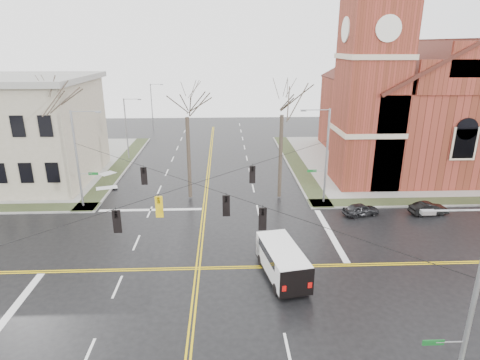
{
  "coord_description": "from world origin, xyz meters",
  "views": [
    {
      "loc": [
        1.9,
        -24.27,
        14.64
      ],
      "look_at": [
        3.16,
        6.0,
        4.36
      ],
      "focal_mm": 30.0,
      "sensor_mm": 36.0,
      "label": 1
    }
  ],
  "objects_px": {
    "church": "(409,97)",
    "signal_pole_ne": "(325,154)",
    "signal_pole_nw": "(79,157)",
    "signal_pole_se": "(468,307)",
    "parked_car_a": "(361,209)",
    "cargo_van": "(281,258)",
    "tree_ne": "(282,109)",
    "streetlight_north_a": "(127,126)",
    "streetlight_north_b": "(153,105)",
    "parked_car_b": "(429,209)",
    "tree_nw_far": "(54,107)",
    "tree_nw_near": "(187,112)"
  },
  "relations": [
    {
      "from": "cargo_van",
      "to": "streetlight_north_a",
      "type": "bearing_deg",
      "value": 108.94
    },
    {
      "from": "signal_pole_nw",
      "to": "cargo_van",
      "type": "xyz_separation_m",
      "value": [
        16.91,
        -12.57,
        -3.7
      ]
    },
    {
      "from": "streetlight_north_b",
      "to": "parked_car_b",
      "type": "distance_m",
      "value": 50.43
    },
    {
      "from": "parked_car_b",
      "to": "tree_ne",
      "type": "height_order",
      "value": "tree_ne"
    },
    {
      "from": "signal_pole_se",
      "to": "streetlight_north_b",
      "type": "distance_m",
      "value": 63.43
    },
    {
      "from": "signal_pole_ne",
      "to": "signal_pole_se",
      "type": "relative_size",
      "value": 1.0
    },
    {
      "from": "streetlight_north_a",
      "to": "parked_car_b",
      "type": "xyz_separation_m",
      "value": [
        31.0,
        -19.59,
        -3.91
      ]
    },
    {
      "from": "streetlight_north_a",
      "to": "parked_car_a",
      "type": "bearing_deg",
      "value": -38.19
    },
    {
      "from": "parked_car_a",
      "to": "cargo_van",
      "type": "bearing_deg",
      "value": 124.1
    },
    {
      "from": "parked_car_b",
      "to": "streetlight_north_a",
      "type": "bearing_deg",
      "value": 51.31
    },
    {
      "from": "tree_ne",
      "to": "streetlight_north_b",
      "type": "bearing_deg",
      "value": 117.39
    },
    {
      "from": "parked_car_a",
      "to": "streetlight_north_a",
      "type": "bearing_deg",
      "value": 37.79
    },
    {
      "from": "tree_nw_near",
      "to": "tree_nw_far",
      "type": "bearing_deg",
      "value": 179.49
    },
    {
      "from": "signal_pole_se",
      "to": "tree_nw_far",
      "type": "relative_size",
      "value": 0.71
    },
    {
      "from": "streetlight_north_b",
      "to": "signal_pole_se",
      "type": "bearing_deg",
      "value": -69.73
    },
    {
      "from": "signal_pole_ne",
      "to": "tree_ne",
      "type": "bearing_deg",
      "value": 157.22
    },
    {
      "from": "signal_pole_ne",
      "to": "streetlight_north_a",
      "type": "distance_m",
      "value": 27.48
    },
    {
      "from": "parked_car_a",
      "to": "tree_ne",
      "type": "relative_size",
      "value": 0.27
    },
    {
      "from": "signal_pole_nw",
      "to": "tree_ne",
      "type": "height_order",
      "value": "tree_ne"
    },
    {
      "from": "signal_pole_se",
      "to": "cargo_van",
      "type": "distance_m",
      "value": 12.47
    },
    {
      "from": "signal_pole_nw",
      "to": "streetlight_north_a",
      "type": "xyz_separation_m",
      "value": [
        0.67,
        16.5,
        -0.48
      ]
    },
    {
      "from": "streetlight_north_b",
      "to": "streetlight_north_a",
      "type": "bearing_deg",
      "value": -90.0
    },
    {
      "from": "cargo_van",
      "to": "tree_nw_far",
      "type": "height_order",
      "value": "tree_nw_far"
    },
    {
      "from": "streetlight_north_a",
      "to": "tree_ne",
      "type": "bearing_deg",
      "value": -39.44
    },
    {
      "from": "signal_pole_ne",
      "to": "signal_pole_nw",
      "type": "distance_m",
      "value": 22.64
    },
    {
      "from": "parked_car_b",
      "to": "tree_ne",
      "type": "bearing_deg",
      "value": 63.51
    },
    {
      "from": "signal_pole_se",
      "to": "parked_car_a",
      "type": "xyz_separation_m",
      "value": [
        2.83,
        19.98,
        -4.39
      ]
    },
    {
      "from": "streetlight_north_b",
      "to": "tree_ne",
      "type": "distance_m",
      "value": 39.5
    },
    {
      "from": "parked_car_a",
      "to": "tree_ne",
      "type": "xyz_separation_m",
      "value": [
        -6.75,
        4.66,
        8.32
      ]
    },
    {
      "from": "church",
      "to": "signal_pole_se",
      "type": "bearing_deg",
      "value": -110.33
    },
    {
      "from": "church",
      "to": "cargo_van",
      "type": "relative_size",
      "value": 4.71
    },
    {
      "from": "parked_car_b",
      "to": "tree_nw_near",
      "type": "distance_m",
      "value": 23.83
    },
    {
      "from": "tree_nw_near",
      "to": "tree_ne",
      "type": "relative_size",
      "value": 0.98
    },
    {
      "from": "signal_pole_ne",
      "to": "tree_nw_near",
      "type": "distance_m",
      "value": 13.49
    },
    {
      "from": "signal_pole_se",
      "to": "parked_car_a",
      "type": "height_order",
      "value": "signal_pole_se"
    },
    {
      "from": "signal_pole_se",
      "to": "streetlight_north_a",
      "type": "distance_m",
      "value": 45.2
    },
    {
      "from": "signal_pole_se",
      "to": "parked_car_a",
      "type": "distance_m",
      "value": 20.66
    },
    {
      "from": "cargo_van",
      "to": "parked_car_a",
      "type": "bearing_deg",
      "value": 37.86
    },
    {
      "from": "streetlight_north_b",
      "to": "tree_ne",
      "type": "height_order",
      "value": "tree_ne"
    },
    {
      "from": "church",
      "to": "signal_pole_se",
      "type": "relative_size",
      "value": 3.06
    },
    {
      "from": "streetlight_north_a",
      "to": "parked_car_a",
      "type": "xyz_separation_m",
      "value": [
        24.81,
        -19.52,
        -3.91
      ]
    },
    {
      "from": "church",
      "to": "signal_pole_nw",
      "type": "xyz_separation_m",
      "value": [
        -36.09,
        -13.28,
        -3.48
      ]
    },
    {
      "from": "signal_pole_se",
      "to": "tree_ne",
      "type": "height_order",
      "value": "tree_ne"
    },
    {
      "from": "streetlight_north_b",
      "to": "parked_car_a",
      "type": "relative_size",
      "value": 2.44
    },
    {
      "from": "streetlight_north_a",
      "to": "streetlight_north_b",
      "type": "height_order",
      "value": "same"
    },
    {
      "from": "church",
      "to": "parked_car_b",
      "type": "height_order",
      "value": "church"
    },
    {
      "from": "tree_nw_far",
      "to": "tree_ne",
      "type": "bearing_deg",
      "value": -0.88
    },
    {
      "from": "church",
      "to": "streetlight_north_a",
      "type": "bearing_deg",
      "value": 174.81
    },
    {
      "from": "streetlight_north_a",
      "to": "church",
      "type": "bearing_deg",
      "value": -5.19
    },
    {
      "from": "church",
      "to": "signal_pole_ne",
      "type": "relative_size",
      "value": 3.06
    }
  ]
}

